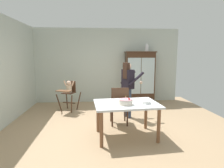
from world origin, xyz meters
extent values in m
plane|color=tan|center=(0.00, 0.00, 0.00)|extent=(6.24, 6.24, 0.00)
cube|color=beige|center=(0.00, 2.63, 1.35)|extent=(5.32, 0.06, 2.70)
cube|color=#422819|center=(1.18, 2.37, 0.91)|extent=(1.04, 0.42, 1.83)
cube|color=#422819|center=(1.18, 2.37, 1.85)|extent=(1.10, 0.48, 0.04)
cube|color=silver|center=(0.94, 2.15, 1.00)|extent=(0.47, 0.01, 1.28)
cube|color=silver|center=(1.43, 2.15, 1.00)|extent=(0.47, 0.01, 1.28)
cube|color=#422819|center=(1.18, 2.37, 1.00)|extent=(0.96, 0.36, 0.02)
cylinder|color=white|center=(1.42, 2.37, 1.98)|extent=(0.13, 0.13, 0.22)
cylinder|color=white|center=(1.42, 2.37, 2.11)|extent=(0.07, 0.07, 0.05)
cylinder|color=#422819|center=(-1.55, 1.37, 0.28)|extent=(0.18, 0.10, 0.56)
cylinder|color=#422819|center=(-1.14, 1.20, 0.28)|extent=(0.10, 0.18, 0.56)
cylinder|color=#422819|center=(-1.37, 1.77, 0.28)|extent=(0.10, 0.18, 0.56)
cylinder|color=#422819|center=(-0.97, 1.60, 0.28)|extent=(0.18, 0.10, 0.56)
cube|color=#422819|center=(-1.26, 1.49, 0.25)|extent=(0.40, 0.20, 0.02)
cube|color=#422819|center=(-1.26, 1.49, 0.57)|extent=(0.45, 0.45, 0.02)
cube|color=#422819|center=(-1.20, 1.63, 0.76)|extent=(0.29, 0.15, 0.34)
cube|color=brown|center=(-1.36, 1.24, 0.68)|extent=(0.50, 0.39, 0.02)
cylinder|color=beige|center=(-1.25, 1.50, 0.70)|extent=(0.17, 0.17, 0.22)
sphere|color=beige|center=(-1.25, 1.50, 0.87)|extent=(0.15, 0.15, 0.15)
cylinder|color=beige|center=(-1.38, 1.56, 0.86)|extent=(0.11, 0.08, 0.17)
cylinder|color=beige|center=(-1.12, 1.45, 0.86)|extent=(0.11, 0.08, 0.17)
cylinder|color=#33425B|center=(0.50, 0.64, 0.41)|extent=(0.11, 0.11, 0.82)
cylinder|color=#33425B|center=(0.43, 0.80, 0.41)|extent=(0.11, 0.11, 0.82)
cube|color=black|center=(0.47, 0.72, 1.08)|extent=(0.33, 0.41, 0.52)
cube|color=white|center=(0.56, 0.76, 1.08)|extent=(0.03, 0.06, 0.49)
sphere|color=beige|center=(0.47, 0.72, 1.43)|extent=(0.19, 0.19, 0.19)
cube|color=#382319|center=(0.42, 0.70, 1.31)|extent=(0.17, 0.22, 0.44)
cylinder|color=black|center=(0.68, 0.59, 1.10)|extent=(0.48, 0.26, 0.37)
sphere|color=beige|center=(0.82, 0.66, 0.99)|extent=(0.08, 0.08, 0.08)
cylinder|color=black|center=(0.52, 0.96, 1.10)|extent=(0.48, 0.26, 0.37)
sphere|color=beige|center=(0.66, 1.03, 0.99)|extent=(0.08, 0.08, 0.08)
cube|color=silver|center=(0.23, -0.57, 0.72)|extent=(1.38, 1.03, 0.04)
cylinder|color=brown|center=(-0.31, -0.99, 0.35)|extent=(0.07, 0.07, 0.70)
cylinder|color=brown|center=(0.82, -0.90, 0.35)|extent=(0.07, 0.07, 0.70)
cylinder|color=brown|center=(-0.37, -0.24, 0.35)|extent=(0.07, 0.07, 0.70)
cylinder|color=brown|center=(0.76, -0.15, 0.35)|extent=(0.07, 0.07, 0.70)
cylinder|color=beige|center=(0.19, -0.69, 0.79)|extent=(0.28, 0.28, 0.10)
cylinder|color=pink|center=(0.19, -0.69, 0.84)|extent=(0.27, 0.27, 0.01)
cylinder|color=#F2E5CC|center=(0.19, -0.69, 0.88)|extent=(0.01, 0.01, 0.06)
cone|color=yellow|center=(0.19, -0.69, 0.92)|extent=(0.02, 0.02, 0.02)
sphere|color=red|center=(0.26, -0.73, 0.87)|extent=(0.04, 0.04, 0.04)
cylinder|color=silver|center=(0.63, -0.65, 0.77)|extent=(0.18, 0.18, 0.05)
cylinder|color=#422819|center=(0.35, 0.40, 0.23)|extent=(0.04, 0.04, 0.45)
cylinder|color=#422819|center=(-0.02, 0.39, 0.23)|extent=(0.04, 0.04, 0.45)
cylinder|color=#422819|center=(0.35, 0.03, 0.23)|extent=(0.04, 0.04, 0.45)
cylinder|color=#422819|center=(-0.02, 0.02, 0.23)|extent=(0.04, 0.04, 0.45)
cube|color=#473D38|center=(0.16, 0.21, 0.47)|extent=(0.45, 0.45, 0.03)
cube|color=#422819|center=(0.17, 0.01, 0.72)|extent=(0.42, 0.05, 0.48)
cylinder|color=#422819|center=(0.36, 0.01, 0.72)|extent=(0.03, 0.03, 0.48)
cylinder|color=#422819|center=(-0.02, 0.01, 0.72)|extent=(0.03, 0.03, 0.48)
camera|label=1|loc=(-0.38, -4.29, 1.71)|focal=29.83mm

